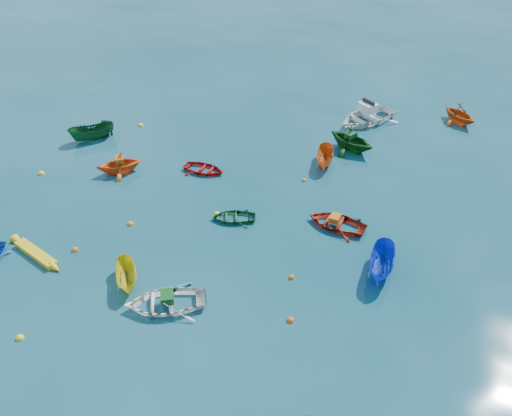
% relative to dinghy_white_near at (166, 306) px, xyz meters
% --- Properties ---
extents(ground, '(160.00, 160.00, 0.00)m').
position_rel_dinghy_white_near_xyz_m(ground, '(0.75, 2.93, 0.00)').
color(ground, '#093743').
rests_on(ground, ground).
extents(dinghy_white_near, '(4.36, 4.08, 0.74)m').
position_rel_dinghy_white_near_xyz_m(dinghy_white_near, '(0.00, 0.00, 0.00)').
color(dinghy_white_near, silver).
rests_on(dinghy_white_near, ground).
extents(dinghy_orange_w, '(3.66, 3.66, 1.46)m').
position_rel_dinghy_white_near_xyz_m(dinghy_orange_w, '(-8.84, 8.35, 0.00)').
color(dinghy_orange_w, '#E75715').
rests_on(dinghy_orange_w, ground).
extents(sampan_yellow_mid, '(2.37, 2.52, 0.97)m').
position_rel_dinghy_white_near_xyz_m(sampan_yellow_mid, '(-2.43, 0.48, 0.00)').
color(sampan_yellow_mid, yellow).
rests_on(sampan_yellow_mid, ground).
extents(dinghy_green_e, '(2.93, 2.59, 0.50)m').
position_rel_dinghy_white_near_xyz_m(dinghy_green_e, '(-0.19, 6.94, 0.00)').
color(dinghy_green_e, '#114B25').
rests_on(dinghy_green_e, ground).
extents(dinghy_red_nw, '(2.74, 2.03, 0.55)m').
position_rel_dinghy_white_near_xyz_m(dinghy_red_nw, '(-4.10, 10.61, 0.00)').
color(dinghy_red_nw, '#A40D0D').
rests_on(dinghy_red_nw, ground).
extents(sampan_orange_n, '(1.72, 2.98, 1.08)m').
position_rel_dinghy_white_near_xyz_m(sampan_orange_n, '(2.49, 14.73, 0.00)').
color(sampan_orange_n, '#D35613').
rests_on(sampan_orange_n, ground).
extents(dinghy_green_n, '(4.10, 3.82, 1.75)m').
position_rel_dinghy_white_near_xyz_m(dinghy_green_n, '(3.45, 17.25, 0.00)').
color(dinghy_green_n, '#0F4211').
rests_on(dinghy_green_n, ground).
extents(dinghy_red_ne, '(3.23, 2.35, 0.66)m').
position_rel_dinghy_white_near_xyz_m(dinghy_red_ne, '(5.14, 8.76, 0.00)').
color(dinghy_red_ne, '#A21E0D').
rests_on(dinghy_red_ne, ground).
extents(sampan_blue_far, '(1.45, 3.18, 1.19)m').
position_rel_dinghy_white_near_xyz_m(sampan_blue_far, '(8.15, 6.24, 0.00)').
color(sampan_blue_far, '#1134D4').
rests_on(sampan_blue_far, ground).
extents(dinghy_orange_far, '(3.84, 3.79, 1.53)m').
position_rel_dinghy_white_near_xyz_m(dinghy_orange_far, '(9.55, 24.63, 0.00)').
color(dinghy_orange_far, '#BE4A11').
rests_on(dinghy_orange_far, ground).
extents(sampan_green_far, '(2.90, 3.20, 1.22)m').
position_rel_dinghy_white_near_xyz_m(sampan_green_far, '(-13.27, 11.09, 0.00)').
color(sampan_green_far, '#10451F').
rests_on(sampan_green_far, ground).
extents(kayak_yellow, '(3.71, 1.36, 0.37)m').
position_rel_dinghy_white_near_xyz_m(kayak_yellow, '(-7.75, 0.11, 0.00)').
color(kayak_yellow, gold).
rests_on(kayak_yellow, ground).
extents(motorboat_white, '(5.43, 5.89, 1.60)m').
position_rel_dinghy_white_near_xyz_m(motorboat_white, '(3.32, 21.90, 0.00)').
color(motorboat_white, white).
rests_on(motorboat_white, ground).
extents(tarp_green_a, '(0.88, 0.93, 0.36)m').
position_rel_dinghy_white_near_xyz_m(tarp_green_a, '(0.08, 0.06, 0.55)').
color(tarp_green_a, '#12481A').
rests_on(tarp_green_a, dinghy_white_near).
extents(tarp_orange_a, '(0.84, 0.84, 0.33)m').
position_rel_dinghy_white_near_xyz_m(tarp_orange_a, '(-8.81, 8.38, 0.89)').
color(tarp_orange_a, '#B84B12').
rests_on(tarp_orange_a, dinghy_orange_w).
extents(tarp_green_b, '(0.73, 0.83, 0.34)m').
position_rel_dinghy_white_near_xyz_m(tarp_green_b, '(3.35, 17.29, 1.04)').
color(tarp_green_b, '#12491D').
rests_on(tarp_green_b, dinghy_green_n).
extents(tarp_orange_b, '(0.53, 0.69, 0.33)m').
position_rel_dinghy_white_near_xyz_m(tarp_orange_b, '(5.04, 8.76, 0.49)').
color(tarp_orange_b, '#B15A12').
rests_on(tarp_orange_b, dinghy_red_ne).
extents(buoy_or_a, '(0.36, 0.36, 0.36)m').
position_rel_dinghy_white_near_xyz_m(buoy_or_a, '(-6.29, 1.24, 0.00)').
color(buoy_or_a, '#DE5D0C').
rests_on(buoy_or_a, ground).
extents(buoy_ye_a, '(0.34, 0.34, 0.34)m').
position_rel_dinghy_white_near_xyz_m(buoy_ye_a, '(-4.52, -4.11, 0.00)').
color(buoy_ye_a, yellow).
rests_on(buoy_ye_a, ground).
extents(buoy_or_b, '(0.34, 0.34, 0.34)m').
position_rel_dinghy_white_near_xyz_m(buoy_or_b, '(5.36, 1.52, 0.00)').
color(buoy_or_b, '#E84B0C').
rests_on(buoy_or_b, ground).
extents(buoy_ye_b, '(0.39, 0.39, 0.39)m').
position_rel_dinghy_white_near_xyz_m(buoy_ye_b, '(-13.22, 6.08, 0.00)').
color(buoy_ye_b, yellow).
rests_on(buoy_ye_b, ground).
extents(buoy_or_c, '(0.35, 0.35, 0.35)m').
position_rel_dinghy_white_near_xyz_m(buoy_or_c, '(-5.04, 4.20, 0.00)').
color(buoy_or_c, orange).
rests_on(buoy_or_c, ground).
extents(buoy_ye_c, '(0.37, 0.37, 0.37)m').
position_rel_dinghy_white_near_xyz_m(buoy_ye_c, '(-1.21, 6.94, 0.00)').
color(buoy_ye_c, yellow).
rests_on(buoy_ye_c, ground).
extents(buoy_or_d, '(0.30, 0.30, 0.30)m').
position_rel_dinghy_white_near_xyz_m(buoy_or_d, '(4.42, 4.00, 0.00)').
color(buoy_or_d, '#E1510C').
rests_on(buoy_or_d, ground).
extents(buoy_ye_d, '(0.38, 0.38, 0.38)m').
position_rel_dinghy_white_near_xyz_m(buoy_ye_d, '(-11.50, 14.21, 0.00)').
color(buoy_ye_d, yellow).
rests_on(buoy_ye_d, ground).
extents(buoy_or_e, '(0.31, 0.31, 0.31)m').
position_rel_dinghy_white_near_xyz_m(buoy_or_e, '(2.00, 12.26, 0.00)').
color(buoy_or_e, orange).
rests_on(buoy_or_e, ground).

